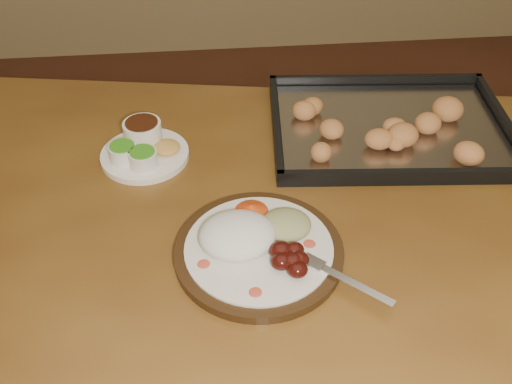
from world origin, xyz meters
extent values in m
plane|color=#4F281B|center=(0.00, 0.00, 0.00)|extent=(4.00, 4.00, 0.00)
cube|color=brown|center=(-0.07, -0.14, 0.73)|extent=(1.63, 1.14, 0.04)
cylinder|color=#482515|center=(-0.67, 0.35, 0.35)|extent=(0.07, 0.07, 0.71)
cylinder|color=black|center=(-0.08, -0.23, 0.76)|extent=(0.28, 0.28, 0.02)
cylinder|color=silver|center=(-0.08, -0.23, 0.77)|extent=(0.25, 0.25, 0.01)
ellipsoid|color=#C0432E|center=(-0.17, -0.26, 0.77)|extent=(0.02, 0.02, 0.00)
ellipsoid|color=#C0432E|center=(-0.10, -0.33, 0.77)|extent=(0.02, 0.02, 0.00)
ellipsoid|color=#C0432E|center=(0.00, -0.23, 0.77)|extent=(0.02, 0.02, 0.00)
ellipsoid|color=#C0432E|center=(-0.15, -0.17, 0.77)|extent=(0.02, 0.02, 0.00)
ellipsoid|color=white|center=(-0.11, -0.22, 0.79)|extent=(0.17, 0.16, 0.06)
ellipsoid|color=#450E09|center=(-0.05, -0.28, 0.79)|extent=(0.04, 0.03, 0.03)
ellipsoid|color=#450E09|center=(-0.02, -0.28, 0.79)|extent=(0.04, 0.03, 0.03)
ellipsoid|color=#450E09|center=(-0.03, -0.26, 0.79)|extent=(0.04, 0.03, 0.03)
ellipsoid|color=#450E09|center=(-0.03, -0.30, 0.79)|extent=(0.04, 0.03, 0.03)
ellipsoid|color=#450E09|center=(-0.05, -0.26, 0.79)|extent=(0.04, 0.03, 0.03)
ellipsoid|color=#450E09|center=(-0.03, -0.28, 0.79)|extent=(0.04, 0.03, 0.03)
ellipsoid|color=tan|center=(-0.03, -0.19, 0.78)|extent=(0.12, 0.11, 0.04)
cone|color=#D14013|center=(-0.09, -0.15, 0.78)|extent=(0.07, 0.07, 0.03)
cube|color=silver|center=(0.06, -0.33, 0.77)|extent=(0.11, 0.10, 0.00)
cube|color=silver|center=(0.00, -0.28, 0.78)|extent=(0.04, 0.04, 0.00)
cylinder|color=silver|center=(-0.02, -0.27, 0.78)|extent=(0.03, 0.02, 0.00)
cylinder|color=silver|center=(-0.02, -0.26, 0.78)|extent=(0.03, 0.02, 0.00)
cylinder|color=silver|center=(-0.01, -0.26, 0.78)|extent=(0.03, 0.02, 0.00)
cylinder|color=silver|center=(-0.01, -0.25, 0.78)|extent=(0.03, 0.02, 0.00)
cylinder|color=white|center=(-0.28, 0.06, 0.76)|extent=(0.18, 0.18, 0.01)
cylinder|color=white|center=(-0.32, 0.04, 0.78)|extent=(0.06, 0.06, 0.03)
cylinder|color=#3B921D|center=(-0.32, 0.04, 0.80)|extent=(0.05, 0.05, 0.00)
cylinder|color=white|center=(-0.28, 0.01, 0.78)|extent=(0.06, 0.06, 0.03)
cylinder|color=#3B921D|center=(-0.28, 0.01, 0.80)|extent=(0.05, 0.05, 0.00)
cylinder|color=white|center=(-0.29, 0.10, 0.79)|extent=(0.08, 0.08, 0.04)
cylinder|color=#321509|center=(-0.29, 0.10, 0.81)|extent=(0.07, 0.07, 0.00)
ellipsoid|color=gold|center=(-0.24, 0.06, 0.77)|extent=(0.05, 0.05, 0.02)
cube|color=black|center=(0.23, 0.10, 0.75)|extent=(0.53, 0.40, 0.01)
cube|color=black|center=(0.25, 0.28, 0.77)|extent=(0.50, 0.05, 0.02)
cube|color=black|center=(0.22, -0.07, 0.77)|extent=(0.50, 0.05, 0.02)
cube|color=black|center=(0.48, 0.08, 0.77)|extent=(0.04, 0.37, 0.02)
cube|color=black|center=(-0.01, 0.12, 0.77)|extent=(0.04, 0.37, 0.02)
cube|color=silver|center=(0.23, 0.10, 0.76)|extent=(0.49, 0.37, 0.00)
ellipsoid|color=#D28049|center=(0.30, 0.10, 0.78)|extent=(0.06, 0.05, 0.04)
ellipsoid|color=#D28049|center=(0.35, 0.13, 0.78)|extent=(0.07, 0.07, 0.04)
ellipsoid|color=#D28049|center=(0.28, 0.20, 0.78)|extent=(0.07, 0.07, 0.04)
ellipsoid|color=#D28049|center=(0.24, 0.16, 0.78)|extent=(0.05, 0.06, 0.04)
ellipsoid|color=#D28049|center=(0.19, 0.19, 0.78)|extent=(0.07, 0.07, 0.04)
ellipsoid|color=#D28049|center=(0.18, 0.13, 0.78)|extent=(0.07, 0.07, 0.04)
ellipsoid|color=#D28049|center=(0.10, 0.11, 0.78)|extent=(0.06, 0.05, 0.04)
ellipsoid|color=#D28049|center=(0.16, 0.05, 0.78)|extent=(0.07, 0.07, 0.04)
ellipsoid|color=#D28049|center=(0.15, 0.06, 0.78)|extent=(0.07, 0.07, 0.04)
ellipsoid|color=#D28049|center=(0.23, 0.01, 0.78)|extent=(0.05, 0.06, 0.04)
ellipsoid|color=#D28049|center=(0.26, 0.06, 0.78)|extent=(0.07, 0.07, 0.04)
ellipsoid|color=#D28049|center=(0.35, 0.05, 0.78)|extent=(0.07, 0.07, 0.04)
camera|label=1|loc=(-0.15, -0.88, 1.45)|focal=40.00mm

